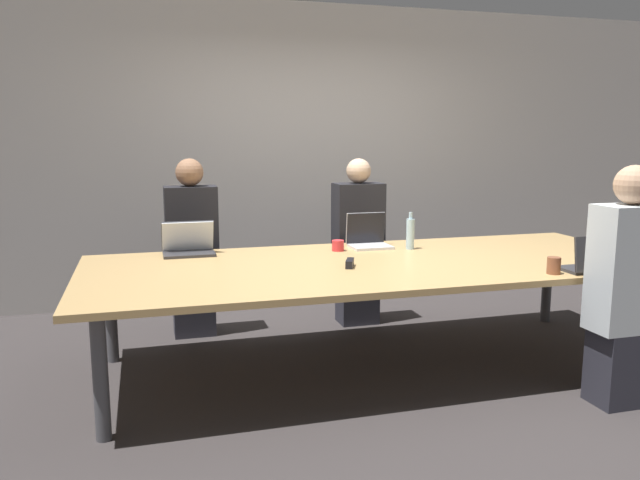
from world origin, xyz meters
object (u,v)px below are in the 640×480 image
at_px(laptop_far_center, 368,237).
at_px(person_near_right, 626,290).
at_px(person_far_center, 358,245).
at_px(person_far_left, 192,250).
at_px(stapler, 350,263).
at_px(laptop_far_left, 188,245).
at_px(cup_near_right, 554,266).
at_px(laptop_near_right, 593,261).
at_px(bottle_far_center, 410,233).
at_px(cup_far_center, 338,246).

relative_size(laptop_far_center, person_near_right, 0.22).
height_order(laptop_far_center, person_far_center, person_far_center).
height_order(person_far_left, person_far_center, person_far_left).
height_order(person_far_left, stapler, person_far_left).
xyz_separation_m(laptop_far_left, person_far_left, (0.06, 0.45, -0.12)).
distance_m(person_far_center, person_near_right, 2.18).
height_order(laptop_far_left, person_near_right, person_near_right).
distance_m(person_near_right, cup_near_right, 0.42).
bearing_deg(person_far_center, cup_near_right, -67.44).
xyz_separation_m(laptop_far_center, stapler, (-0.37, -0.67, -0.05)).
xyz_separation_m(person_far_left, laptop_near_right, (2.31, -1.73, 0.12)).
xyz_separation_m(person_far_left, person_near_right, (2.31, -2.02, 0.01)).
xyz_separation_m(person_far_left, bottle_far_center, (1.55, -0.69, 0.17)).
xyz_separation_m(cup_far_center, bottle_far_center, (0.54, -0.08, 0.08)).
bearing_deg(laptop_near_right, laptop_far_center, -49.95).
xyz_separation_m(cup_far_center, laptop_near_right, (1.30, -1.12, 0.03)).
xyz_separation_m(laptop_far_left, person_far_center, (1.41, 0.39, -0.13)).
xyz_separation_m(laptop_far_center, cup_near_right, (0.76, -1.20, -0.02)).
relative_size(laptop_near_right, person_near_right, 0.24).
bearing_deg(bottle_far_center, laptop_far_center, 145.80).
relative_size(person_far_center, stapler, 8.94).
relative_size(laptop_far_left, person_far_center, 0.26).
bearing_deg(laptop_near_right, person_far_center, -60.37).
distance_m(person_far_center, bottle_far_center, 0.68).
bearing_deg(laptop_near_right, bottle_far_center, -53.83).
relative_size(laptop_far_center, cup_near_right, 2.95).
distance_m(laptop_far_left, person_far_center, 1.47).
bearing_deg(person_far_center, stapler, -111.84).
height_order(laptop_far_left, person_far_left, person_far_left).
height_order(person_far_left, cup_near_right, person_far_left).
relative_size(cup_far_center, bottle_far_center, 0.32).
bearing_deg(cup_far_center, laptop_far_left, 171.43).
bearing_deg(cup_near_right, person_far_left, 140.11).
distance_m(laptop_far_center, bottle_far_center, 0.33).
height_order(laptop_far_center, cup_near_right, laptop_far_center).
bearing_deg(cup_far_center, laptop_near_right, -40.72).
height_order(cup_far_center, laptop_near_right, laptop_near_right).
bearing_deg(stapler, person_far_center, 91.74).
relative_size(person_near_right, stapler, 9.08).
distance_m(person_far_left, bottle_far_center, 1.70).
distance_m(person_far_center, laptop_near_right, 1.93).
bearing_deg(laptop_near_right, laptop_far_left, -28.43).
bearing_deg(person_far_left, cup_near_right, -39.89).
relative_size(laptop_far_center, bottle_far_center, 1.10).
height_order(person_far_left, laptop_near_right, person_far_left).
relative_size(person_far_left, laptop_far_center, 4.56).
relative_size(person_far_left, person_near_right, 0.99).
xyz_separation_m(laptop_far_left, laptop_far_center, (1.34, -0.06, 0.00)).
distance_m(laptop_far_center, person_far_center, 0.48).
height_order(laptop_far_left, laptop_near_right, laptop_far_left).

